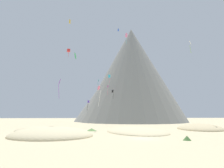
% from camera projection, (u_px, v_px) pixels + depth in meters
% --- Properties ---
extents(ground_plane, '(400.00, 400.00, 0.00)m').
position_uv_depth(ground_plane, '(143.00, 139.00, 32.26)').
color(ground_plane, '#CCBA8E').
extents(dune_foreground_left, '(15.42, 19.25, 3.05)m').
position_uv_depth(dune_foreground_left, '(200.00, 129.00, 52.83)').
color(dune_foreground_left, '#C6B284').
rests_on(dune_foreground_left, ground_plane).
extents(dune_foreground_right, '(22.14, 22.07, 3.38)m').
position_uv_depth(dune_foreground_right, '(51.00, 136.00, 36.15)').
color(dune_foreground_right, beige).
rests_on(dune_foreground_right, ground_plane).
extents(dune_midground, '(16.29, 21.66, 2.04)m').
position_uv_depth(dune_midground, '(136.00, 132.00, 44.38)').
color(dune_midground, beige).
rests_on(dune_midground, ground_plane).
extents(dune_back_low, '(16.55, 15.89, 2.64)m').
position_uv_depth(dune_back_low, '(39.00, 132.00, 43.50)').
color(dune_back_low, beige).
rests_on(dune_back_low, ground_plane).
extents(bush_mid_center, '(1.08, 1.08, 0.52)m').
position_uv_depth(bush_mid_center, '(85.00, 134.00, 36.83)').
color(bush_mid_center, '#386633').
rests_on(bush_mid_center, ground_plane).
extents(bush_far_left, '(1.82, 1.82, 0.43)m').
position_uv_depth(bush_far_left, '(166.00, 133.00, 40.10)').
color(bush_far_left, '#568442').
rests_on(bush_far_left, ground_plane).
extents(bush_ridge_crest, '(1.82, 1.82, 0.73)m').
position_uv_depth(bush_ridge_crest, '(187.00, 138.00, 29.95)').
color(bush_ridge_crest, '#477238').
rests_on(bush_ridge_crest, ground_plane).
extents(bush_low_patch, '(3.36, 3.36, 0.64)m').
position_uv_depth(bush_low_patch, '(92.00, 130.00, 47.53)').
color(bush_low_patch, '#668C4C').
rests_on(bush_low_patch, ground_plane).
extents(rock_massif, '(77.55, 72.53, 55.59)m').
position_uv_depth(rock_massif, '(127.00, 80.00, 113.66)').
color(rock_massif, gray).
rests_on(rock_massif, ground_plane).
extents(kite_teal_mid, '(0.55, 1.44, 3.51)m').
position_uv_depth(kite_teal_mid, '(99.00, 81.00, 78.80)').
color(kite_teal_mid, teal).
extents(kite_violet_low, '(0.63, 0.90, 5.13)m').
position_uv_depth(kite_violet_low, '(59.00, 84.00, 50.50)').
color(kite_violet_low, purple).
extents(kite_rainbow_low, '(1.18, 1.36, 5.69)m').
position_uv_depth(kite_rainbow_low, '(99.00, 89.00, 51.76)').
color(kite_rainbow_low, '#E5668C').
extents(kite_pink_high, '(1.23, 2.15, 5.16)m').
position_uv_depth(kite_pink_high, '(126.00, 35.00, 86.95)').
color(kite_pink_high, pink).
extents(kite_indigo_low, '(0.72, 0.84, 3.42)m').
position_uv_depth(kite_indigo_low, '(88.00, 103.00, 62.92)').
color(kite_indigo_low, '#5138B2').
extents(kite_red_high, '(1.59, 1.58, 3.96)m').
position_uv_depth(kite_red_high, '(69.00, 50.00, 87.06)').
color(kite_red_high, red).
extents(kite_black_low, '(0.85, 0.85, 3.51)m').
position_uv_depth(kite_black_low, '(113.00, 92.00, 73.26)').
color(kite_black_low, black).
extents(kite_magenta_mid, '(1.01, 2.10, 5.29)m').
position_uv_depth(kite_magenta_mid, '(108.00, 87.00, 91.35)').
color(kite_magenta_mid, '#D1339E').
extents(kite_white_high, '(0.74, 0.95, 4.38)m').
position_uv_depth(kite_white_high, '(190.00, 44.00, 65.04)').
color(kite_white_high, white).
extents(kite_gold_high, '(0.48, 0.72, 1.60)m').
position_uv_depth(kite_gold_high, '(70.00, 22.00, 74.85)').
color(kite_gold_high, gold).
extents(kite_cyan_mid, '(0.95, 0.41, 3.61)m').
position_uv_depth(kite_cyan_mid, '(109.00, 77.00, 79.47)').
color(kite_cyan_mid, '#33BCDB').
extents(kite_blue_high, '(0.57, 0.75, 1.17)m').
position_uv_depth(kite_blue_high, '(118.00, 30.00, 80.78)').
color(kite_blue_high, blue).
extents(kite_lime_low, '(2.07, 1.87, 6.38)m').
position_uv_depth(kite_lime_low, '(155.00, 109.00, 90.50)').
color(kite_lime_low, '#8CD133').
extents(kite_green_mid, '(1.41, 2.67, 2.54)m').
position_uv_depth(kite_green_mid, '(76.00, 56.00, 69.48)').
color(kite_green_mid, green).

